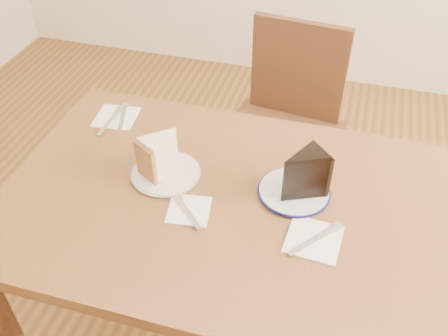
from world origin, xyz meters
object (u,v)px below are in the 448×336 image
(table, at_px, (222,223))
(plate_cream, at_px, (166,173))
(plate_navy, at_px, (294,192))
(chocolate_cake, at_px, (301,177))
(chair_far, at_px, (284,130))
(carrot_cake, at_px, (163,154))

(table, bearing_deg, plate_cream, 165.64)
(plate_navy, xyz_separation_m, chocolate_cake, (0.01, -0.01, 0.07))
(plate_navy, height_order, chocolate_cake, chocolate_cake)
(chair_far, xyz_separation_m, plate_cream, (-0.23, -0.64, 0.26))
(chair_far, xyz_separation_m, chocolate_cake, (0.14, -0.63, 0.32))
(plate_navy, bearing_deg, carrot_cake, -177.87)
(chair_far, relative_size, chocolate_cake, 7.34)
(table, distance_m, plate_navy, 0.22)
(chair_far, bearing_deg, carrot_cake, 75.51)
(table, height_order, plate_navy, plate_navy)
(chair_far, distance_m, chocolate_cake, 0.72)
(plate_cream, bearing_deg, chocolate_cake, 1.90)
(plate_cream, bearing_deg, plate_navy, 4.08)
(plate_cream, xyz_separation_m, chocolate_cake, (0.37, 0.01, 0.07))
(table, distance_m, chocolate_cake, 0.27)
(chair_far, xyz_separation_m, plate_navy, (0.13, -0.61, 0.26))
(chair_far, distance_m, plate_cream, 0.73)
(table, xyz_separation_m, chocolate_cake, (0.19, 0.06, 0.17))
(plate_cream, relative_size, plate_navy, 1.00)
(table, height_order, chocolate_cake, chocolate_cake)
(plate_cream, bearing_deg, carrot_cake, 129.08)
(chair_far, xyz_separation_m, carrot_cake, (-0.24, -0.63, 0.31))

